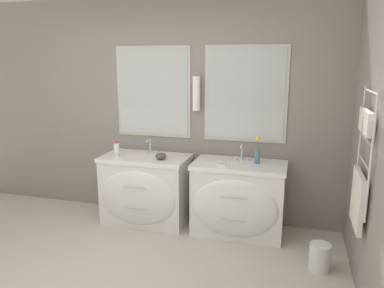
{
  "coord_description": "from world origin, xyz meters",
  "views": [
    {
      "loc": [
        1.5,
        -2.19,
        1.88
      ],
      "look_at": [
        0.47,
        1.38,
        1.05
      ],
      "focal_mm": 35.0,
      "sensor_mm": 36.0,
      "label": 1
    }
  ],
  "objects_px": {
    "vanity_right": "(238,199)",
    "amenity_bowl": "(161,156)",
    "flower_vase": "(257,153)",
    "toiletry_bottle": "(117,149)",
    "waste_bin": "(320,257)",
    "vanity_left": "(145,189)"
  },
  "relations": [
    {
      "from": "vanity_right",
      "to": "amenity_bowl",
      "type": "height_order",
      "value": "amenity_bowl"
    },
    {
      "from": "vanity_right",
      "to": "flower_vase",
      "type": "relative_size",
      "value": 3.36
    },
    {
      "from": "toiletry_bottle",
      "to": "amenity_bowl",
      "type": "xyz_separation_m",
      "value": [
        0.54,
        0.01,
        -0.05
      ]
    },
    {
      "from": "vanity_right",
      "to": "waste_bin",
      "type": "relative_size",
      "value": 3.88
    },
    {
      "from": "vanity_left",
      "to": "toiletry_bottle",
      "type": "height_order",
      "value": "toiletry_bottle"
    },
    {
      "from": "vanity_left",
      "to": "waste_bin",
      "type": "xyz_separation_m",
      "value": [
        1.94,
        -0.55,
        -0.27
      ]
    },
    {
      "from": "vanity_left",
      "to": "flower_vase",
      "type": "xyz_separation_m",
      "value": [
        1.28,
        0.08,
        0.51
      ]
    },
    {
      "from": "flower_vase",
      "to": "waste_bin",
      "type": "bearing_deg",
      "value": -43.71
    },
    {
      "from": "vanity_right",
      "to": "flower_vase",
      "type": "distance_m",
      "value": 0.55
    },
    {
      "from": "toiletry_bottle",
      "to": "amenity_bowl",
      "type": "height_order",
      "value": "toiletry_bottle"
    },
    {
      "from": "toiletry_bottle",
      "to": "flower_vase",
      "type": "xyz_separation_m",
      "value": [
        1.59,
        0.14,
        0.04
      ]
    },
    {
      "from": "toiletry_bottle",
      "to": "flower_vase",
      "type": "distance_m",
      "value": 1.6
    },
    {
      "from": "vanity_left",
      "to": "waste_bin",
      "type": "bearing_deg",
      "value": -15.91
    },
    {
      "from": "amenity_bowl",
      "to": "flower_vase",
      "type": "height_order",
      "value": "flower_vase"
    },
    {
      "from": "vanity_left",
      "to": "amenity_bowl",
      "type": "distance_m",
      "value": 0.49
    },
    {
      "from": "toiletry_bottle",
      "to": "amenity_bowl",
      "type": "distance_m",
      "value": 0.54
    },
    {
      "from": "vanity_right",
      "to": "toiletry_bottle",
      "type": "relative_size",
      "value": 5.59
    },
    {
      "from": "toiletry_bottle",
      "to": "waste_bin",
      "type": "height_order",
      "value": "toiletry_bottle"
    },
    {
      "from": "amenity_bowl",
      "to": "flower_vase",
      "type": "relative_size",
      "value": 0.42
    },
    {
      "from": "amenity_bowl",
      "to": "vanity_left",
      "type": "bearing_deg",
      "value": 167.54
    },
    {
      "from": "toiletry_bottle",
      "to": "flower_vase",
      "type": "bearing_deg",
      "value": 4.89
    },
    {
      "from": "waste_bin",
      "to": "vanity_left",
      "type": "bearing_deg",
      "value": 164.09
    }
  ]
}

